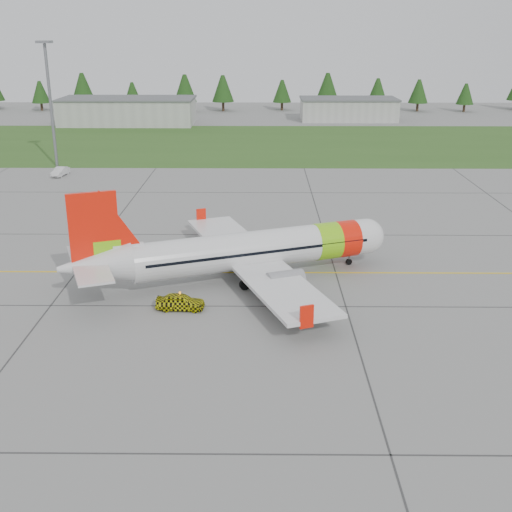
{
  "coord_description": "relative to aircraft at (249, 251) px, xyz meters",
  "views": [
    {
      "loc": [
        2.87,
        -49.6,
        22.09
      ],
      "look_at": [
        2.37,
        3.82,
        3.17
      ],
      "focal_mm": 45.0,
      "sensor_mm": 36.0,
      "label": 1
    }
  ],
  "objects": [
    {
      "name": "hangar_east",
      "position": [
        23.33,
        111.45,
        -0.13
      ],
      "size": [
        24.0,
        12.0,
        5.2
      ],
      "primitive_type": "cube",
      "color": "#A8A8A3",
      "rests_on": "ground"
    },
    {
      "name": "aircraft",
      "position": [
        0.0,
        0.0,
        0.0
      ],
      "size": [
        29.93,
        28.44,
        9.46
      ],
      "rotation": [
        0.0,
        0.0,
        0.36
      ],
      "color": "silver",
      "rests_on": "ground"
    },
    {
      "name": "service_van",
      "position": [
        -30.97,
        44.34,
        -0.61
      ],
      "size": [
        1.67,
        1.61,
        4.23
      ],
      "primitive_type": "imported",
      "rotation": [
        0.0,
        0.0,
        -0.16
      ],
      "color": "silver",
      "rests_on": "ground"
    },
    {
      "name": "follow_me_car",
      "position": [
        -5.57,
        -7.2,
        -0.69
      ],
      "size": [
        1.47,
        1.7,
        4.08
      ],
      "primitive_type": "imported",
      "rotation": [
        0.0,
        0.0,
        1.52
      ],
      "color": "#F0EE0D",
      "rests_on": "ground"
    },
    {
      "name": "floodlight_mast",
      "position": [
        -33.67,
        51.45,
        7.27
      ],
      "size": [
        0.5,
        0.5,
        20.0
      ],
      "primitive_type": "cylinder",
      "color": "slate",
      "rests_on": "ground"
    },
    {
      "name": "treeline",
      "position": [
        -1.67,
        131.45,
        2.27
      ],
      "size": [
        160.0,
        8.0,
        10.0
      ],
      "primitive_type": null,
      "color": "#1C3F14",
      "rests_on": "ground"
    },
    {
      "name": "ground",
      "position": [
        -1.67,
        -6.55,
        -2.73
      ],
      "size": [
        320.0,
        320.0,
        0.0
      ],
      "primitive_type": "plane",
      "color": "gray",
      "rests_on": "ground"
    },
    {
      "name": "taxi_guideline",
      "position": [
        -1.67,
        1.45,
        -2.72
      ],
      "size": [
        120.0,
        0.25,
        0.02
      ],
      "primitive_type": "cube",
      "color": "gold",
      "rests_on": "ground"
    },
    {
      "name": "grass_strip",
      "position": [
        -1.67,
        75.45,
        -2.71
      ],
      "size": [
        320.0,
        50.0,
        0.03
      ],
      "primitive_type": "cube",
      "color": "#30561E",
      "rests_on": "ground"
    },
    {
      "name": "hangar_west",
      "position": [
        -31.67,
        103.45,
        0.27
      ],
      "size": [
        32.0,
        14.0,
        6.0
      ],
      "primitive_type": "cube",
      "color": "#A8A8A3",
      "rests_on": "ground"
    }
  ]
}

